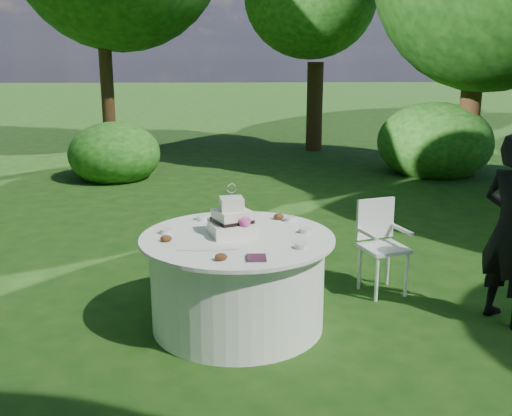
# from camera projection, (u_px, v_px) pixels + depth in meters

# --- Properties ---
(ground) EXTENTS (80.00, 80.00, 0.00)m
(ground) POSITION_uv_depth(u_px,v_px,m) (238.00, 324.00, 4.97)
(ground) COLOR #13370F
(ground) RESTS_ON ground
(napkins) EXTENTS (0.14, 0.14, 0.02)m
(napkins) POSITION_uv_depth(u_px,v_px,m) (256.00, 258.00, 4.24)
(napkins) COLOR #441D34
(napkins) RESTS_ON table
(feather_plume) EXTENTS (0.48, 0.07, 0.01)m
(feather_plume) POSITION_uv_depth(u_px,v_px,m) (207.00, 249.00, 4.44)
(feather_plume) COLOR silver
(feather_plume) RESTS_ON table
(table) EXTENTS (1.56, 1.56, 0.77)m
(table) POSITION_uv_depth(u_px,v_px,m) (238.00, 281.00, 4.87)
(table) COLOR white
(table) RESTS_ON ground
(cake) EXTENTS (0.41, 0.41, 0.43)m
(cake) POSITION_uv_depth(u_px,v_px,m) (232.00, 221.00, 4.79)
(cake) COLOR white
(cake) RESTS_ON table
(chair) EXTENTS (0.49, 0.48, 0.87)m
(chair) POSITION_uv_depth(u_px,v_px,m) (380.00, 238.00, 5.56)
(chair) COLOR silver
(chair) RESTS_ON ground
(votives) EXTENTS (1.23, 0.91, 0.04)m
(votives) POSITION_uv_depth(u_px,v_px,m) (252.00, 228.00, 4.92)
(votives) COLOR silver
(votives) RESTS_ON table
(petal_cups) EXTENTS (1.01, 1.14, 0.05)m
(petal_cups) POSITION_uv_depth(u_px,v_px,m) (224.00, 236.00, 4.70)
(petal_cups) COLOR #562D16
(petal_cups) RESTS_ON table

